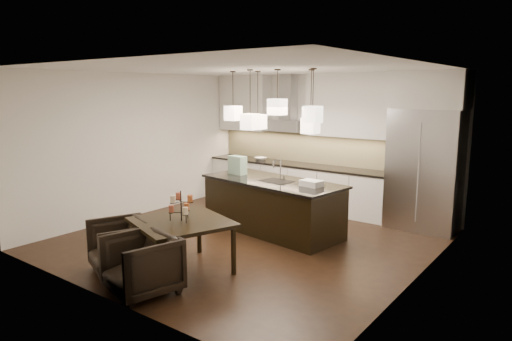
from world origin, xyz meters
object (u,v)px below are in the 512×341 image
Objects in this scene: refrigerator at (425,170)px; armchair_right at (142,265)px; armchair_left at (121,246)px; dining_table at (182,246)px; island_body at (272,207)px.

armchair_right is (-1.90, -4.76, -0.71)m from refrigerator.
dining_table is at bearing 61.56° from armchair_left.
dining_table is at bearing 113.93° from armchair_right.
island_body is at bearing 107.97° from armchair_right.
refrigerator is at bearing 82.32° from dining_table.
island_body reaches higher than armchair_right.
refrigerator is 2.70× the size of armchair_left.
armchair_right is (0.17, -3.02, -0.07)m from island_body.
armchair_left is (-0.64, -0.53, 0.01)m from dining_table.
island_body is 2.22m from dining_table.
armchair_left is 0.82m from armchair_right.
armchair_left is at bearing -120.76° from refrigerator.
island_body is at bearing -140.00° from refrigerator.
dining_table is (0.04, -2.22, -0.08)m from island_body.
armchair_left is at bearing 175.25° from armchair_right.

